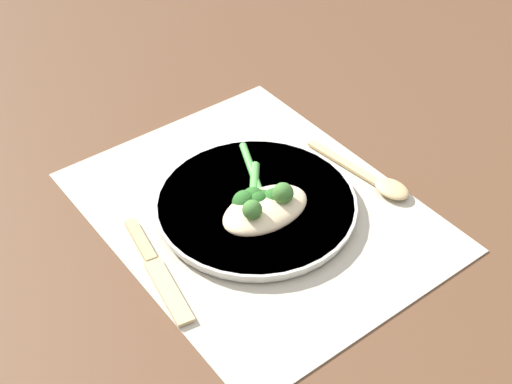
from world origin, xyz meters
The scene contains 10 objects.
ground_plane centered at (0.00, 0.00, 0.00)m, with size 3.00×3.00×0.00m, color brown.
placemat centered at (0.00, 0.00, 0.00)m, with size 0.45×0.36×0.00m.
plate centered at (0.00, 0.00, 0.01)m, with size 0.25×0.25×0.01m.
chicken_fillet centered at (-0.03, 0.01, 0.03)m, with size 0.07×0.12×0.03m.
pesto_dollop_primary centered at (-0.04, 0.03, 0.05)m, with size 0.02×0.02×0.02m.
pesto_dollop_secondary centered at (-0.04, -0.01, 0.05)m, with size 0.03×0.03×0.03m.
broccoli_stalk_rear centered at (0.00, 0.01, 0.03)m, with size 0.08×0.08×0.03m.
broccoli_stalk_left centered at (-0.01, 0.00, 0.03)m, with size 0.14×0.08×0.03m.
knife centered at (-0.01, 0.15, 0.01)m, with size 0.18×0.05×0.01m.
spoon centered at (-0.06, -0.16, 0.01)m, with size 0.17×0.04×0.01m.
Camera 1 is at (-0.52, 0.40, 0.62)m, focal length 50.00 mm.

